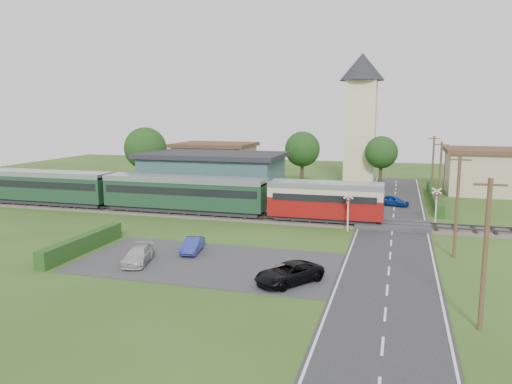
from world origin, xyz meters
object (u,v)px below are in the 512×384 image
(equipment_hut, at_px, (123,188))
(crossing_signal_far, at_px, (436,200))
(car_park_blue, at_px, (193,245))
(car_park_silver, at_px, (138,255))
(church_tower, at_px, (361,109))
(car_park_dark, at_px, (289,273))
(car_on_road, at_px, (393,201))
(train, at_px, (155,191))
(house_east, at_px, (482,171))
(crossing_signal_near, at_px, (348,206))
(house_west, at_px, (215,162))
(station_building, at_px, (213,176))
(pedestrian_far, at_px, (155,195))
(pedestrian_near, at_px, (253,200))

(equipment_hut, bearing_deg, crossing_signal_far, -1.46)
(car_park_blue, distance_m, car_park_silver, 4.14)
(church_tower, bearing_deg, crossing_signal_far, -69.98)
(equipment_hut, bearing_deg, car_park_dark, -41.20)
(church_tower, distance_m, car_on_road, 19.09)
(train, height_order, church_tower, church_tower)
(church_tower, height_order, house_east, church_tower)
(equipment_hut, xyz_separation_m, crossing_signal_near, (24.40, -5.61, 0.39))
(house_west, height_order, crossing_signal_far, house_west)
(house_west, relative_size, car_on_road, 3.38)
(car_on_road, relative_size, car_park_dark, 0.75)
(station_building, xyz_separation_m, church_tower, (15.00, 17.01, 7.53))
(crossing_signal_far, bearing_deg, equipment_hut, 178.54)
(station_building, distance_m, house_west, 14.87)
(station_building, height_order, car_park_silver, station_building)
(church_tower, distance_m, pedestrian_far, 31.31)
(crossing_signal_far, bearing_deg, car_on_road, 115.22)
(car_park_blue, bearing_deg, station_building, 98.64)
(equipment_hut, bearing_deg, pedestrian_near, -0.81)
(train, relative_size, pedestrian_far, 25.86)
(church_tower, xyz_separation_m, crossing_signal_far, (8.60, -23.61, -8.08))
(train, relative_size, crossing_signal_far, 13.18)
(equipment_hut, distance_m, pedestrian_far, 3.92)
(crossing_signal_near, distance_m, car_on_road, 13.23)
(pedestrian_far, bearing_deg, car_park_blue, -132.40)
(house_east, distance_m, pedestrian_near, 30.24)
(train, bearing_deg, crossing_signal_near, -7.22)
(pedestrian_near, bearing_deg, house_west, -47.56)
(car_park_blue, bearing_deg, car_park_dark, -37.91)
(house_west, bearing_deg, train, -84.04)
(crossing_signal_near, bearing_deg, church_tower, 92.82)
(house_west, bearing_deg, pedestrian_far, -87.51)
(car_park_blue, xyz_separation_m, pedestrian_near, (-0.08, 15.10, 0.62))
(church_tower, bearing_deg, pedestrian_near, -110.19)
(crossing_signal_far, height_order, car_park_dark, crossing_signal_far)
(equipment_hut, bearing_deg, station_building, 35.92)
(station_building, height_order, house_west, house_west)
(house_east, height_order, pedestrian_near, house_east)
(church_tower, bearing_deg, car_on_road, -72.73)
(pedestrian_near, bearing_deg, church_tower, -97.73)
(house_east, bearing_deg, crossing_signal_near, -119.13)
(crossing_signal_near, bearing_deg, car_park_silver, -133.00)
(house_west, distance_m, crossing_signal_far, 35.26)
(crossing_signal_near, bearing_deg, equipment_hut, 167.06)
(pedestrian_near, bearing_deg, crossing_signal_far, -169.55)
(station_building, bearing_deg, crossing_signal_far, -15.63)
(car_park_blue, xyz_separation_m, car_park_silver, (-2.40, -3.37, 0.01))
(car_park_silver, bearing_deg, house_west, 90.40)
(train, relative_size, car_park_silver, 11.90)
(church_tower, relative_size, crossing_signal_near, 5.37)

